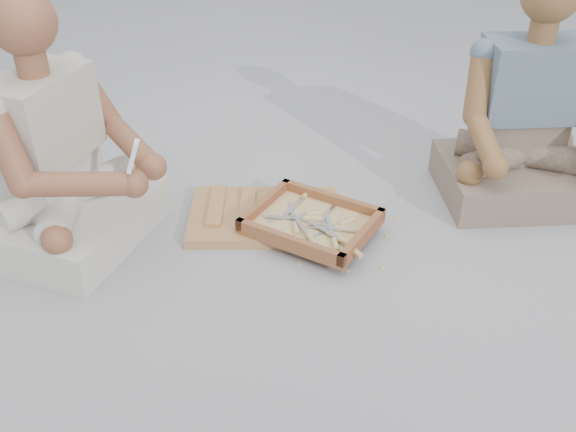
% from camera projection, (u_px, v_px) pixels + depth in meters
% --- Properties ---
extents(ground, '(60.00, 60.00, 0.00)m').
position_uv_depth(ground, '(280.00, 311.00, 2.10)').
color(ground, '#A5A5AB').
rests_on(ground, ground).
extents(carved_panel, '(0.65, 0.50, 0.04)m').
position_uv_depth(carved_panel, '(264.00, 216.00, 2.53)').
color(carved_panel, '#925838').
rests_on(carved_panel, ground).
extents(tool_tray, '(0.54, 0.49, 0.06)m').
position_uv_depth(tool_tray, '(311.00, 223.00, 2.42)').
color(tool_tray, brown).
rests_on(tool_tray, carved_panel).
extents(chisel_0, '(0.22, 0.04, 0.02)m').
position_uv_depth(chisel_0, '(307.00, 218.00, 2.43)').
color(chisel_0, silver).
rests_on(chisel_0, tool_tray).
extents(chisel_1, '(0.07, 0.22, 0.02)m').
position_uv_depth(chisel_1, '(338.00, 201.00, 2.54)').
color(chisel_1, silver).
rests_on(chisel_1, tool_tray).
extents(chisel_2, '(0.22, 0.02, 0.02)m').
position_uv_depth(chisel_2, '(350.00, 230.00, 2.36)').
color(chisel_2, silver).
rests_on(chisel_2, tool_tray).
extents(chisel_3, '(0.18, 0.16, 0.02)m').
position_uv_depth(chisel_3, '(350.00, 248.00, 2.27)').
color(chisel_3, silver).
rests_on(chisel_3, tool_tray).
extents(chisel_4, '(0.19, 0.14, 0.02)m').
position_uv_depth(chisel_4, '(342.00, 239.00, 2.30)').
color(chisel_4, silver).
rests_on(chisel_4, tool_tray).
extents(chisel_5, '(0.20, 0.12, 0.02)m').
position_uv_depth(chisel_5, '(310.00, 215.00, 2.46)').
color(chisel_5, silver).
rests_on(chisel_5, tool_tray).
extents(chisel_6, '(0.08, 0.22, 0.02)m').
position_uv_depth(chisel_6, '(305.00, 196.00, 2.57)').
color(chisel_6, silver).
rests_on(chisel_6, tool_tray).
extents(chisel_7, '(0.09, 0.21, 0.02)m').
position_uv_depth(chisel_7, '(334.00, 242.00, 2.30)').
color(chisel_7, silver).
rests_on(chisel_7, tool_tray).
extents(chisel_8, '(0.22, 0.06, 0.02)m').
position_uv_depth(chisel_8, '(340.00, 228.00, 2.38)').
color(chisel_8, silver).
rests_on(chisel_8, tool_tray).
extents(chisel_9, '(0.13, 0.19, 0.02)m').
position_uv_depth(chisel_9, '(309.00, 237.00, 2.32)').
color(chisel_9, silver).
rests_on(chisel_9, tool_tray).
extents(chisel_10, '(0.09, 0.21, 0.02)m').
position_uv_depth(chisel_10, '(295.00, 226.00, 2.40)').
color(chisel_10, silver).
rests_on(chisel_10, tool_tray).
extents(chisel_11, '(0.16, 0.18, 0.02)m').
position_uv_depth(chisel_11, '(342.00, 224.00, 2.41)').
color(chisel_11, silver).
rests_on(chisel_11, tool_tray).
extents(wood_chip_0, '(0.02, 0.02, 0.00)m').
position_uv_depth(wood_chip_0, '(387.00, 237.00, 2.44)').
color(wood_chip_0, tan).
rests_on(wood_chip_0, ground).
extents(wood_chip_1, '(0.02, 0.02, 0.00)m').
position_uv_depth(wood_chip_1, '(347.00, 270.00, 2.27)').
color(wood_chip_1, tan).
rests_on(wood_chip_1, ground).
extents(wood_chip_2, '(0.02, 0.02, 0.00)m').
position_uv_depth(wood_chip_2, '(300.00, 263.00, 2.30)').
color(wood_chip_2, tan).
rests_on(wood_chip_2, ground).
extents(wood_chip_3, '(0.02, 0.02, 0.00)m').
position_uv_depth(wood_chip_3, '(393.00, 200.00, 2.66)').
color(wood_chip_3, tan).
rests_on(wood_chip_3, ground).
extents(wood_chip_4, '(0.02, 0.02, 0.00)m').
position_uv_depth(wood_chip_4, '(359.00, 192.00, 2.72)').
color(wood_chip_4, tan).
rests_on(wood_chip_4, ground).
extents(wood_chip_5, '(0.02, 0.02, 0.00)m').
position_uv_depth(wood_chip_5, '(382.00, 268.00, 2.28)').
color(wood_chip_5, tan).
rests_on(wood_chip_5, ground).
extents(wood_chip_6, '(0.02, 0.02, 0.00)m').
position_uv_depth(wood_chip_6, '(310.00, 188.00, 2.74)').
color(wood_chip_6, tan).
rests_on(wood_chip_6, ground).
extents(wood_chip_7, '(0.02, 0.02, 0.00)m').
position_uv_depth(wood_chip_7, '(257.00, 239.00, 2.43)').
color(wood_chip_7, tan).
rests_on(wood_chip_7, ground).
extents(wood_chip_8, '(0.02, 0.02, 0.00)m').
position_uv_depth(wood_chip_8, '(277.00, 228.00, 2.49)').
color(wood_chip_8, tan).
rests_on(wood_chip_8, ground).
extents(wood_chip_9, '(0.02, 0.02, 0.00)m').
position_uv_depth(wood_chip_9, '(288.00, 229.00, 2.48)').
color(wood_chip_9, tan).
rests_on(wood_chip_9, ground).
extents(wood_chip_10, '(0.02, 0.02, 0.00)m').
position_uv_depth(wood_chip_10, '(397.00, 218.00, 2.55)').
color(wood_chip_10, tan).
rests_on(wood_chip_10, ground).
extents(craftsman, '(0.66, 0.66, 0.92)m').
position_uv_depth(craftsman, '(63.00, 164.00, 2.27)').
color(craftsman, beige).
rests_on(craftsman, ground).
extents(companion, '(0.70, 0.61, 0.93)m').
position_uv_depth(companion, '(525.00, 127.00, 2.54)').
color(companion, gray).
rests_on(companion, ground).
extents(mobile_phone, '(0.06, 0.06, 0.11)m').
position_uv_depth(mobile_phone, '(133.00, 156.00, 2.06)').
color(mobile_phone, white).
rests_on(mobile_phone, craftsman).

